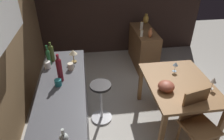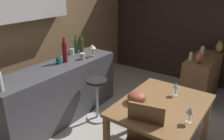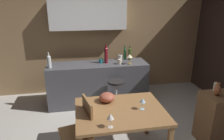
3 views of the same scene
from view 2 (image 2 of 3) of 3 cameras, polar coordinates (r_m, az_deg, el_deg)
name	(u,v)px [view 2 (image 2 of 3)]	position (r m, az deg, el deg)	size (l,w,h in m)	color
wall_kitchen_back	(29,25)	(4.03, -20.15, 10.56)	(5.20, 0.33, 2.60)	#9E7A51
wall_side_right	(187,21)	(5.14, 18.51, 11.61)	(0.10, 4.40, 2.60)	#33231E
dining_table	(162,110)	(2.81, 12.49, -9.85)	(1.21, 0.93, 0.74)	olive
kitchen_counter	(60,92)	(3.70, -13.07, -5.42)	(2.10, 0.60, 0.90)	#4C4C51
sideboard_cabinet	(201,78)	(4.52, 21.61, -1.91)	(1.10, 0.44, 0.82)	brown
bar_stool	(97,98)	(3.59, -3.81, -7.14)	(0.34, 0.34, 0.69)	#262323
wine_glass_left	(190,111)	(2.43, 19.14, -9.64)	(0.08, 0.08, 0.18)	silver
wine_glass_right	(176,86)	(2.95, 15.88, -3.87)	(0.08, 0.08, 0.17)	silver
fruit_bowl	(137,97)	(2.72, 6.29, -6.82)	(0.23, 0.23, 0.13)	#9E4C38
wine_bottle_olive	(81,44)	(4.09, -7.71, 6.55)	(0.08, 0.08, 0.31)	#475623
wine_bottle_ruby	(65,51)	(3.59, -11.88, 4.81)	(0.07, 0.07, 0.39)	maroon
wine_bottle_green	(76,45)	(4.05, -9.11, 6.18)	(0.06, 0.06, 0.31)	#1E592D
cup_white	(72,51)	(4.01, -10.17, 4.68)	(0.13, 0.09, 0.10)	white
cup_teal	(59,61)	(3.58, -13.26, 2.27)	(0.12, 0.09, 0.09)	teal
cup_cream	(82,56)	(3.72, -7.48, 3.50)	(0.12, 0.08, 0.10)	beige
counter_lamp	(92,48)	(3.81, -5.02, 5.67)	(0.12, 0.12, 0.21)	#A58447
pillar_candle_tall	(191,56)	(4.11, 19.27, 3.27)	(0.06, 0.06, 0.16)	white
pillar_candle_short	(202,51)	(4.42, 21.84, 4.42)	(0.07, 0.07, 0.20)	white
vase_copper	(199,58)	(3.99, 21.06, 2.90)	(0.09, 0.09, 0.20)	#B26038
vase_brass	(219,47)	(4.74, 25.45, 5.21)	(0.13, 0.13, 0.23)	#B78C38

